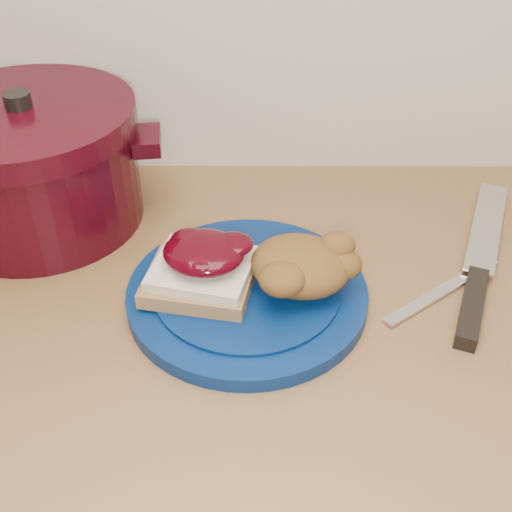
{
  "coord_description": "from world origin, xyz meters",
  "views": [
    {
      "loc": [
        0.01,
        0.93,
        1.4
      ],
      "look_at": [
        0.01,
        1.51,
        0.95
      ],
      "focal_mm": 45.0,
      "sensor_mm": 36.0,
      "label": 1
    }
  ],
  "objects_px": {
    "butter_knife": "(444,290)",
    "chef_knife": "(476,283)",
    "plate": "(247,294)",
    "dutch_oven": "(33,164)"
  },
  "relations": [
    {
      "from": "plate",
      "to": "chef_knife",
      "type": "bearing_deg",
      "value": 4.53
    },
    {
      "from": "chef_knife",
      "to": "butter_knife",
      "type": "bearing_deg",
      "value": 120.92
    },
    {
      "from": "butter_knife",
      "to": "dutch_oven",
      "type": "xyz_separation_m",
      "value": [
        -0.51,
        0.16,
        0.08
      ]
    },
    {
      "from": "chef_knife",
      "to": "butter_knife",
      "type": "xyz_separation_m",
      "value": [
        -0.04,
        -0.01,
        -0.01
      ]
    },
    {
      "from": "plate",
      "to": "butter_knife",
      "type": "height_order",
      "value": "plate"
    },
    {
      "from": "chef_knife",
      "to": "dutch_oven",
      "type": "relative_size",
      "value": 0.96
    },
    {
      "from": "butter_knife",
      "to": "dutch_oven",
      "type": "distance_m",
      "value": 0.54
    },
    {
      "from": "plate",
      "to": "chef_knife",
      "type": "distance_m",
      "value": 0.27
    },
    {
      "from": "butter_knife",
      "to": "chef_knife",
      "type": "bearing_deg",
      "value": -26.78
    },
    {
      "from": "plate",
      "to": "dutch_oven",
      "type": "distance_m",
      "value": 0.34
    }
  ]
}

